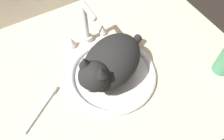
# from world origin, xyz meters

# --- Properties ---
(countertop) EXTENTS (1.09, 0.83, 0.03)m
(countertop) POSITION_xyz_m (0.00, 0.00, 0.01)
(countertop) COLOR beige
(countertop) RESTS_ON ground
(sink_basin) EXTENTS (0.33, 0.33, 0.02)m
(sink_basin) POSITION_xyz_m (0.02, -0.03, 0.04)
(sink_basin) COLOR white
(sink_basin) RESTS_ON countertop
(faucet) EXTENTS (0.17, 0.12, 0.20)m
(faucet) POSITION_xyz_m (0.02, 0.16, 0.11)
(faucet) COLOR silver
(faucet) RESTS_ON countertop
(cat) EXTENTS (0.33, 0.26, 0.18)m
(cat) POSITION_xyz_m (0.00, -0.04, 0.13)
(cat) COLOR black
(cat) RESTS_ON sink_basin
(toothbrush) EXTENTS (0.16, 0.12, 0.02)m
(toothbrush) POSITION_xyz_m (-0.26, -0.03, 0.04)
(toothbrush) COLOR silver
(toothbrush) RESTS_ON countertop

